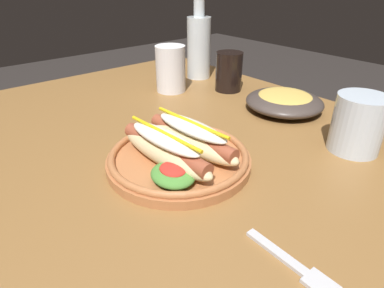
# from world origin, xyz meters

# --- Properties ---
(dining_table) EXTENTS (1.17, 0.84, 0.74)m
(dining_table) POSITION_xyz_m (0.00, 0.00, 0.63)
(dining_table) COLOR olive
(dining_table) RESTS_ON ground_plane
(hot_dog_plate) EXTENTS (0.25, 0.25, 0.08)m
(hot_dog_plate) POSITION_xyz_m (0.06, -0.08, 0.77)
(hot_dog_plate) COLOR #B77042
(hot_dog_plate) RESTS_ON dining_table
(fork) EXTENTS (0.12, 0.03, 0.00)m
(fork) POSITION_xyz_m (0.32, -0.11, 0.74)
(fork) COLOR silver
(fork) RESTS_ON dining_table
(soda_cup) EXTENTS (0.07, 0.07, 0.11)m
(soda_cup) POSITION_xyz_m (-0.17, 0.27, 0.79)
(soda_cup) COLOR black
(soda_cup) RESTS_ON dining_table
(water_cup) EXTENTS (0.09, 0.09, 0.11)m
(water_cup) POSITION_xyz_m (0.22, 0.21, 0.79)
(water_cup) COLOR silver
(water_cup) RESTS_ON dining_table
(extra_cup) EXTENTS (0.08, 0.08, 0.12)m
(extra_cup) POSITION_xyz_m (-0.27, 0.15, 0.80)
(extra_cup) COLOR white
(extra_cup) RESTS_ON dining_table
(glass_bottle) EXTENTS (0.07, 0.07, 0.24)m
(glass_bottle) POSITION_xyz_m (-0.32, 0.29, 0.84)
(glass_bottle) COLOR silver
(glass_bottle) RESTS_ON dining_table
(side_bowl) EXTENTS (0.18, 0.18, 0.05)m
(side_bowl) POSITION_xyz_m (0.02, 0.27, 0.76)
(side_bowl) COLOR #423833
(side_bowl) RESTS_ON dining_table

